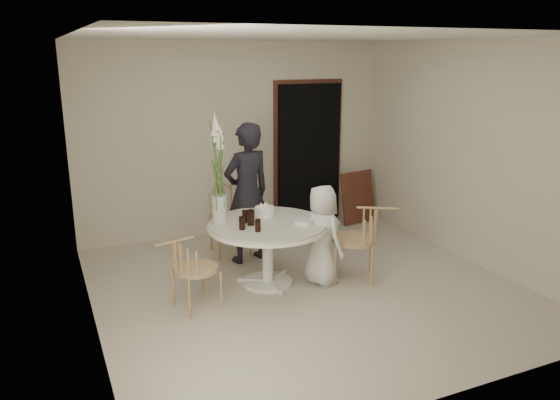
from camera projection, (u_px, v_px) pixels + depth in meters
name	position (u px, v px, depth m)	size (l,w,h in m)	color
ground	(305.00, 287.00, 6.14)	(4.50, 4.50, 0.00)	beige
room_shell	(307.00, 144.00, 5.71)	(4.50, 4.50, 4.50)	silver
doorway	(309.00, 155.00, 8.24)	(1.00, 0.10, 2.10)	black
door_trim	(308.00, 150.00, 8.26)	(1.12, 0.03, 2.22)	brown
table	(268.00, 232.00, 6.06)	(1.33, 1.33, 0.73)	white
picture_frame	(358.00, 197.00, 8.37)	(0.59, 0.04, 0.79)	brown
chair_far	(227.00, 207.00, 7.12)	(0.53, 0.57, 0.91)	tan
chair_right	(366.00, 232.00, 6.20)	(0.66, 0.65, 0.88)	tan
chair_left	(186.00, 264.00, 5.45)	(0.53, 0.50, 0.79)	tan
girl	(247.00, 193.00, 6.70)	(0.64, 0.42, 1.75)	black
boy	(322.00, 235.00, 6.10)	(0.56, 0.36, 1.14)	silver
birthday_cake	(265.00, 212.00, 6.25)	(0.23, 0.23, 0.16)	white
cola_tumbler_a	(251.00, 218.00, 5.92)	(0.08, 0.08, 0.17)	black
cola_tumbler_b	(258.00, 225.00, 5.71)	(0.06, 0.06, 0.13)	black
cola_tumbler_c	(242.00, 223.00, 5.77)	(0.07, 0.07, 0.14)	black
cola_tumbler_d	(245.00, 217.00, 6.01)	(0.06, 0.06, 0.14)	black
plate_stack	(304.00, 222.00, 5.96)	(0.21, 0.21, 0.05)	white
flower_vase	(219.00, 174.00, 5.89)	(0.17, 0.17, 1.22)	silver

